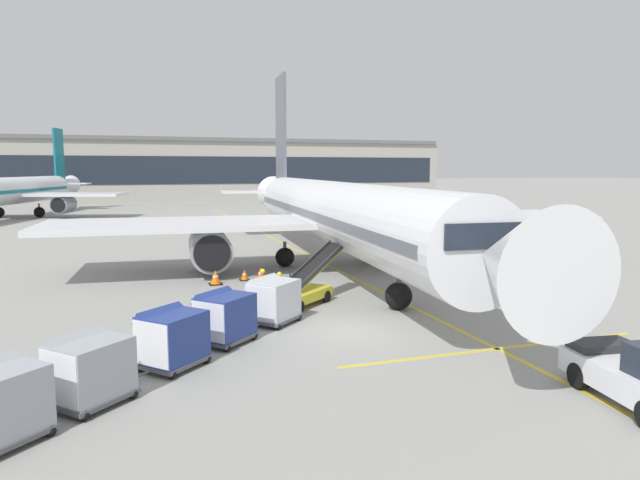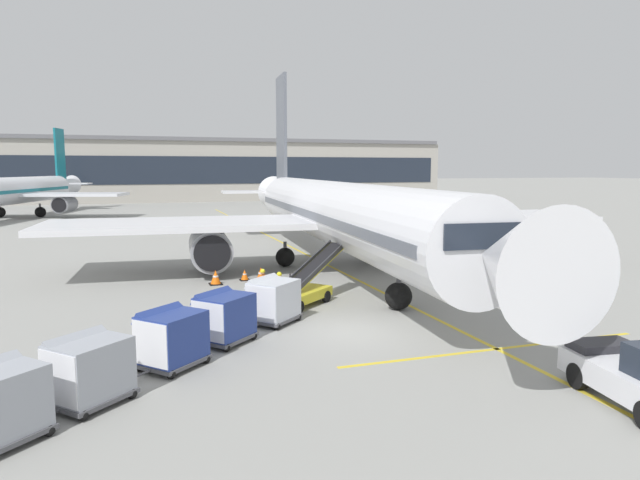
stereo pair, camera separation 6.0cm
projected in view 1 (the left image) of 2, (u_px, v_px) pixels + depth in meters
ground_plane at (351, 332)px, 21.93m from camera, size 600.00×600.00×0.00m
parked_airplane at (332, 213)px, 35.98m from camera, size 35.40×45.47×14.93m
belt_loader at (303, 287)px, 26.37m from camera, size 4.94×4.50×2.66m
baggage_cart_lead at (273, 299)px, 23.13m from camera, size 2.56×2.53×1.91m
baggage_cart_second at (224, 316)px, 20.49m from camera, size 2.56×2.53×1.91m
baggage_cart_third at (172, 337)px, 17.97m from camera, size 2.56×2.53×1.91m
baggage_cart_fourth at (89, 369)px, 15.13m from camera, size 2.56×2.53×1.91m
ground_crew_by_loader at (263, 285)px, 26.06m from camera, size 0.44×0.44×1.74m
ground_crew_by_carts at (279, 288)px, 25.30m from camera, size 0.41×0.49×1.74m
safety_cone_engine_keepout at (215, 278)px, 30.92m from camera, size 0.71×0.71×0.80m
safety_cone_wingtip at (244, 275)px, 32.08m from camera, size 0.54×0.54×0.62m
safety_cone_nose_mark at (261, 274)px, 31.89m from camera, size 0.70×0.70×0.79m
apron_guidance_line_lead_in at (336, 269)px, 35.64m from camera, size 0.20×110.00×0.01m
apron_guidance_line_stop_bar at (497, 349)px, 19.90m from camera, size 12.00×0.20×0.01m
terminal_building at (154, 170)px, 111.82m from camera, size 117.01×18.96×12.16m
distant_airplane at (15, 191)px, 72.18m from camera, size 27.70×35.67×12.38m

